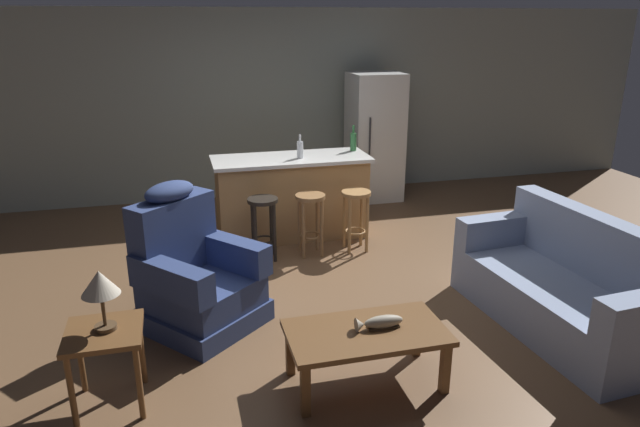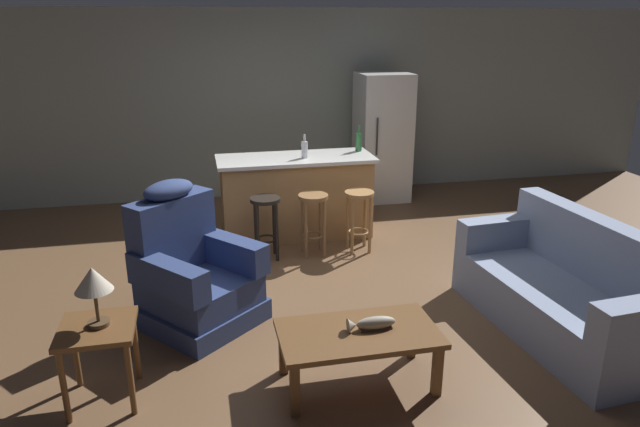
{
  "view_description": "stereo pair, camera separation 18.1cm",
  "coord_description": "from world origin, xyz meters",
  "px_view_note": "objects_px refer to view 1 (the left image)",
  "views": [
    {
      "loc": [
        -1.27,
        -4.9,
        2.44
      ],
      "look_at": [
        -0.03,
        -0.1,
        0.75
      ],
      "focal_mm": 32.0,
      "sensor_mm": 36.0,
      "label": 1
    },
    {
      "loc": [
        -1.1,
        -4.95,
        2.44
      ],
      "look_at": [
        -0.03,
        -0.1,
        0.75
      ],
      "focal_mm": 32.0,
      "sensor_mm": 36.0,
      "label": 2
    }
  ],
  "objects_px": {
    "coffee_table": "(366,337)",
    "couch": "(565,288)",
    "refrigerator": "(375,137)",
    "fish_figurine": "(379,323)",
    "bottle_tall_green": "(353,141)",
    "bar_stool_right": "(356,210)",
    "bar_stool_left": "(263,217)",
    "recliner_near_lamp": "(194,276)",
    "bottle_short_amber": "(300,149)",
    "bar_stool_middle": "(310,213)",
    "kitchen_island": "(291,197)",
    "end_table": "(105,344)",
    "table_lamp": "(100,286)"
  },
  "relations": [
    {
      "from": "bar_stool_left",
      "to": "bottle_short_amber",
      "type": "xyz_separation_m",
      "value": [
        0.53,
        0.57,
        0.58
      ]
    },
    {
      "from": "refrigerator",
      "to": "bottle_short_amber",
      "type": "distance_m",
      "value": 1.86
    },
    {
      "from": "bar_stool_right",
      "to": "bottle_short_amber",
      "type": "relative_size",
      "value": 2.55
    },
    {
      "from": "bar_stool_left",
      "to": "bottle_tall_green",
      "type": "relative_size",
      "value": 2.24
    },
    {
      "from": "couch",
      "to": "bar_stool_right",
      "type": "relative_size",
      "value": 2.88
    },
    {
      "from": "couch",
      "to": "table_lamp",
      "type": "relative_size",
      "value": 4.77
    },
    {
      "from": "fish_figurine",
      "to": "coffee_table",
      "type": "bearing_deg",
      "value": -176.29
    },
    {
      "from": "recliner_near_lamp",
      "to": "bottle_short_amber",
      "type": "relative_size",
      "value": 4.49
    },
    {
      "from": "coffee_table",
      "to": "bar_stool_right",
      "type": "bearing_deg",
      "value": 73.82
    },
    {
      "from": "refrigerator",
      "to": "bottle_short_amber",
      "type": "bearing_deg",
      "value": -136.88
    },
    {
      "from": "fish_figurine",
      "to": "bottle_tall_green",
      "type": "xyz_separation_m",
      "value": [
        0.8,
        3.14,
        0.6
      ]
    },
    {
      "from": "couch",
      "to": "bottle_tall_green",
      "type": "height_order",
      "value": "bottle_tall_green"
    },
    {
      "from": "end_table",
      "to": "bottle_tall_green",
      "type": "xyz_separation_m",
      "value": [
        2.61,
        2.95,
        0.6
      ]
    },
    {
      "from": "refrigerator",
      "to": "fish_figurine",
      "type": "bearing_deg",
      "value": -109.12
    },
    {
      "from": "couch",
      "to": "kitchen_island",
      "type": "distance_m",
      "value": 3.18
    },
    {
      "from": "table_lamp",
      "to": "refrigerator",
      "type": "height_order",
      "value": "refrigerator"
    },
    {
      "from": "couch",
      "to": "refrigerator",
      "type": "xyz_separation_m",
      "value": [
        -0.31,
        3.84,
        0.54
      ]
    },
    {
      "from": "bar_stool_left",
      "to": "refrigerator",
      "type": "xyz_separation_m",
      "value": [
        1.88,
        1.83,
        0.41
      ]
    },
    {
      "from": "recliner_near_lamp",
      "to": "bar_stool_left",
      "type": "height_order",
      "value": "recliner_near_lamp"
    },
    {
      "from": "bar_stool_right",
      "to": "refrigerator",
      "type": "bearing_deg",
      "value": 64.88
    },
    {
      "from": "table_lamp",
      "to": "coffee_table",
      "type": "bearing_deg",
      "value": -6.88
    },
    {
      "from": "recliner_near_lamp",
      "to": "bar_stool_right",
      "type": "xyz_separation_m",
      "value": [
        1.79,
        1.2,
        0.05
      ]
    },
    {
      "from": "couch",
      "to": "bottle_tall_green",
      "type": "distance_m",
      "value": 3.04
    },
    {
      "from": "bar_stool_left",
      "to": "bottle_tall_green",
      "type": "distance_m",
      "value": 1.57
    },
    {
      "from": "recliner_near_lamp",
      "to": "refrigerator",
      "type": "distance_m",
      "value": 4.05
    },
    {
      "from": "table_lamp",
      "to": "bottle_short_amber",
      "type": "height_order",
      "value": "bottle_short_amber"
    },
    {
      "from": "end_table",
      "to": "coffee_table",
      "type": "bearing_deg",
      "value": -6.52
    },
    {
      "from": "bar_stool_right",
      "to": "kitchen_island",
      "type": "bearing_deg",
      "value": 133.0
    },
    {
      "from": "coffee_table",
      "to": "couch",
      "type": "relative_size",
      "value": 0.56
    },
    {
      "from": "recliner_near_lamp",
      "to": "bottle_tall_green",
      "type": "xyz_separation_m",
      "value": [
        2.0,
        1.97,
        0.64
      ]
    },
    {
      "from": "end_table",
      "to": "couch",
      "type": "bearing_deg",
      "value": 2.53
    },
    {
      "from": "bar_stool_right",
      "to": "refrigerator",
      "type": "relative_size",
      "value": 0.39
    },
    {
      "from": "fish_figurine",
      "to": "refrigerator",
      "type": "distance_m",
      "value": 4.46
    },
    {
      "from": "bar_stool_left",
      "to": "bottle_short_amber",
      "type": "height_order",
      "value": "bottle_short_amber"
    },
    {
      "from": "table_lamp",
      "to": "bottle_tall_green",
      "type": "relative_size",
      "value": 1.35
    },
    {
      "from": "bottle_tall_green",
      "to": "bottle_short_amber",
      "type": "relative_size",
      "value": 1.13
    },
    {
      "from": "recliner_near_lamp",
      "to": "bar_stool_right",
      "type": "distance_m",
      "value": 2.15
    },
    {
      "from": "table_lamp",
      "to": "bar_stool_right",
      "type": "height_order",
      "value": "table_lamp"
    },
    {
      "from": "couch",
      "to": "bottle_tall_green",
      "type": "xyz_separation_m",
      "value": [
        -0.96,
        2.79,
        0.72
      ]
    },
    {
      "from": "fish_figurine",
      "to": "end_table",
      "type": "xyz_separation_m",
      "value": [
        -1.81,
        0.19,
        -0.0
      ]
    },
    {
      "from": "couch",
      "to": "end_table",
      "type": "relative_size",
      "value": 3.49
    },
    {
      "from": "bar_stool_left",
      "to": "bottle_short_amber",
      "type": "distance_m",
      "value": 0.97
    },
    {
      "from": "coffee_table",
      "to": "fish_figurine",
      "type": "height_order",
      "value": "fish_figurine"
    },
    {
      "from": "bar_stool_middle",
      "to": "bottle_short_amber",
      "type": "height_order",
      "value": "bottle_short_amber"
    },
    {
      "from": "bar_stool_right",
      "to": "bottle_tall_green",
      "type": "height_order",
      "value": "bottle_tall_green"
    },
    {
      "from": "fish_figurine",
      "to": "bottle_short_amber",
      "type": "height_order",
      "value": "bottle_short_amber"
    },
    {
      "from": "end_table",
      "to": "bar_stool_left",
      "type": "relative_size",
      "value": 0.82
    },
    {
      "from": "couch",
      "to": "bar_stool_right",
      "type": "bearing_deg",
      "value": -64.14
    },
    {
      "from": "recliner_near_lamp",
      "to": "coffee_table",
      "type": "bearing_deg",
      "value": 2.83
    },
    {
      "from": "fish_figurine",
      "to": "couch",
      "type": "bearing_deg",
      "value": 11.14
    }
  ]
}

